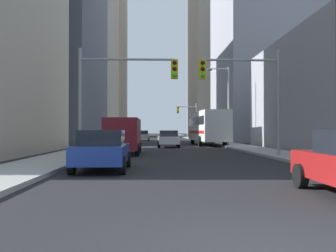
# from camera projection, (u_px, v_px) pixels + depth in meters

# --- Properties ---
(sidewalk_left) EXTENTS (2.77, 160.00, 0.15)m
(sidewalk_left) POSITION_uv_depth(u_px,v_px,m) (120.00, 141.00, 54.40)
(sidewalk_left) COLOR #9E9E99
(sidewalk_left) RESTS_ON ground
(sidewalk_right) EXTENTS (2.77, 160.00, 0.15)m
(sidewalk_right) POSITION_uv_depth(u_px,v_px,m) (208.00, 141.00, 54.85)
(sidewalk_right) COLOR #9E9E99
(sidewalk_right) RESTS_ON ground
(city_bus) EXTENTS (2.90, 11.58, 3.40)m
(city_bus) POSITION_uv_depth(u_px,v_px,m) (208.00, 126.00, 39.81)
(city_bus) COLOR silver
(city_bus) RESTS_ON ground
(cargo_van_maroon) EXTENTS (2.16, 5.23, 2.26)m
(cargo_van_maroon) POSITION_uv_depth(u_px,v_px,m) (123.00, 134.00, 24.44)
(cargo_van_maroon) COLOR maroon
(cargo_van_maroon) RESTS_ON ground
(sedan_blue) EXTENTS (1.95, 4.21, 1.52)m
(sedan_blue) POSITION_uv_depth(u_px,v_px,m) (102.00, 150.00, 14.52)
(sedan_blue) COLOR navy
(sedan_blue) RESTS_ON ground
(sedan_white) EXTENTS (1.95, 4.22, 1.52)m
(sedan_white) POSITION_uv_depth(u_px,v_px,m) (168.00, 139.00, 34.94)
(sedan_white) COLOR white
(sedan_white) RESTS_ON ground
(sedan_beige) EXTENTS (1.95, 4.25, 1.52)m
(sedan_beige) POSITION_uv_depth(u_px,v_px,m) (167.00, 137.00, 43.86)
(sedan_beige) COLOR #C6B793
(sedan_beige) RESTS_ON ground
(sedan_silver) EXTENTS (1.95, 4.22, 1.52)m
(sedan_silver) POSITION_uv_depth(u_px,v_px,m) (143.00, 135.00, 59.06)
(sedan_silver) COLOR #B7BABF
(sedan_silver) RESTS_ON ground
(traffic_signal_near_left) EXTENTS (5.43, 0.44, 6.00)m
(traffic_signal_near_left) POSITION_uv_depth(u_px,v_px,m) (124.00, 83.00, 21.09)
(traffic_signal_near_left) COLOR gray
(traffic_signal_near_left) RESTS_ON ground
(traffic_signal_near_right) EXTENTS (4.50, 0.44, 6.00)m
(traffic_signal_near_right) POSITION_uv_depth(u_px,v_px,m) (243.00, 84.00, 21.33)
(traffic_signal_near_right) COLOR gray
(traffic_signal_near_right) RESTS_ON ground
(traffic_signal_far_right) EXTENTS (3.28, 0.44, 6.00)m
(traffic_signal_far_right) POSITION_uv_depth(u_px,v_px,m) (188.00, 115.00, 62.94)
(traffic_signal_far_right) COLOR gray
(traffic_signal_far_right) RESTS_ON ground
(street_lamp_right) EXTENTS (2.16, 0.32, 7.50)m
(street_lamp_right) POSITION_uv_depth(u_px,v_px,m) (225.00, 99.00, 36.23)
(street_lamp_right) COLOR gray
(street_lamp_right) RESTS_ON ground
(building_left_mid_office) EXTENTS (19.67, 21.03, 22.43)m
(building_left_mid_office) POSITION_uv_depth(u_px,v_px,m) (18.00, 53.00, 48.31)
(building_left_mid_office) COLOR #4C515B
(building_left_mid_office) RESTS_ON ground
(building_left_far_tower) EXTENTS (22.24, 27.36, 59.97)m
(building_left_far_tower) POSITION_uv_depth(u_px,v_px,m) (79.00, 18.00, 97.45)
(building_left_far_tower) COLOR #B7A893
(building_left_far_tower) RESTS_ON ground
(building_right_mid_block) EXTENTS (23.58, 18.77, 34.24)m
(building_right_mid_block) POSITION_uv_depth(u_px,v_px,m) (300.00, 24.00, 56.43)
(building_right_mid_block) COLOR #93939E
(building_right_mid_block) RESTS_ON ground
(building_right_far_highrise) EXTENTS (24.66, 28.37, 61.60)m
(building_right_far_highrise) POSITION_uv_depth(u_px,v_px,m) (240.00, 16.00, 98.99)
(building_right_far_highrise) COLOR #B7A893
(building_right_far_highrise) RESTS_ON ground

